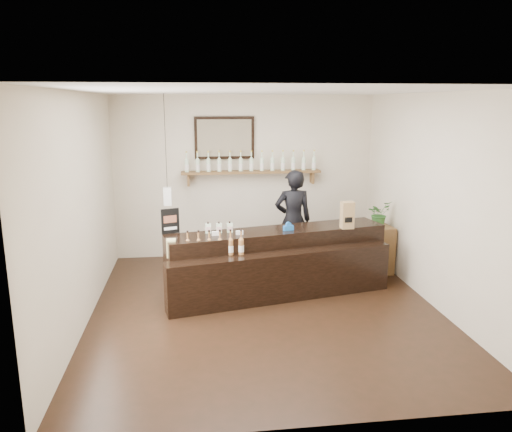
{
  "coord_description": "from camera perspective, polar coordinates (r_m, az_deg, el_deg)",
  "views": [
    {
      "loc": [
        -0.9,
        -6.11,
        2.66
      ],
      "look_at": [
        -0.03,
        0.7,
        1.1
      ],
      "focal_mm": 35.0,
      "sensor_mm": 36.0,
      "label": 1
    }
  ],
  "objects": [
    {
      "name": "back_wall_decor",
      "position": [
        8.56,
        -2.17,
        6.7
      ],
      "size": [
        2.66,
        0.96,
        1.69
      ],
      "color": "brown",
      "rests_on": "ground"
    },
    {
      "name": "potted_plant",
      "position": [
        8.11,
        13.88,
        0.27
      ],
      "size": [
        0.46,
        0.44,
        0.4
      ],
      "primitive_type": "imported",
      "rotation": [
        0.0,
        0.0,
        0.49
      ],
      "color": "#306428",
      "rests_on": "side_cabinet"
    },
    {
      "name": "paper_bag",
      "position": [
        7.27,
        10.39,
        0.1
      ],
      "size": [
        0.18,
        0.14,
        0.39
      ],
      "color": "#9D7A4B",
      "rests_on": "counter"
    },
    {
      "name": "ground",
      "position": [
        6.72,
        1.05,
        -10.52
      ],
      "size": [
        5.0,
        5.0,
        0.0
      ],
      "primitive_type": "plane",
      "color": "black",
      "rests_on": "ground"
    },
    {
      "name": "side_cabinet",
      "position": [
        8.25,
        13.67,
        -3.65
      ],
      "size": [
        0.43,
        0.55,
        0.76
      ],
      "color": "brown",
      "rests_on": "ground"
    },
    {
      "name": "tape_dispenser",
      "position": [
        7.09,
        3.73,
        -1.27
      ],
      "size": [
        0.15,
        0.09,
        0.12
      ],
      "color": "blue",
      "rests_on": "counter"
    },
    {
      "name": "promo_sign",
      "position": [
        6.97,
        -9.77,
        -0.59
      ],
      "size": [
        0.24,
        0.1,
        0.35
      ],
      "color": "black",
      "rests_on": "counter"
    },
    {
      "name": "room_shell",
      "position": [
        6.25,
        1.12,
        3.97
      ],
      "size": [
        5.0,
        5.0,
        5.0
      ],
      "color": "beige",
      "rests_on": "ground"
    },
    {
      "name": "counter",
      "position": [
        7.15,
        2.53,
        -5.47
      ],
      "size": [
        3.25,
        1.51,
        1.05
      ],
      "color": "black",
      "rests_on": "ground"
    },
    {
      "name": "shopkeeper",
      "position": [
        8.01,
        4.27,
        0.25
      ],
      "size": [
        0.68,
        0.46,
        1.85
      ],
      "primitive_type": "imported",
      "rotation": [
        0.0,
        0.0,
        3.16
      ],
      "color": "black",
      "rests_on": "ground"
    }
  ]
}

